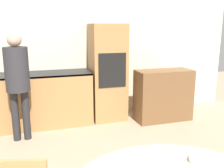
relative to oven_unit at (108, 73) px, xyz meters
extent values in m
cube|color=beige|center=(-0.46, 0.34, 0.42)|extent=(6.36, 0.05, 2.60)
cube|color=#AD7A47|center=(-1.57, -0.01, -0.41)|extent=(2.44, 0.60, 0.93)
cube|color=black|center=(-1.57, -0.01, 0.04)|extent=(2.44, 0.60, 0.03)
cube|color=#AD7A47|center=(0.00, 0.00, 0.00)|extent=(0.62, 0.58, 1.76)
cube|color=black|center=(0.00, -0.29, 0.09)|extent=(0.50, 0.01, 0.60)
cube|color=brown|center=(0.96, -0.39, -0.41)|extent=(1.03, 0.45, 0.94)
cylinder|color=#262628|center=(-1.61, -0.52, -0.49)|extent=(0.11, 0.11, 0.78)
cylinder|color=#262628|center=(-1.45, -0.52, -0.49)|extent=(0.11, 0.11, 0.78)
cylinder|color=#2D2D33|center=(-1.53, -0.52, 0.22)|extent=(0.34, 0.34, 0.65)
sphere|color=tan|center=(-1.53, -0.52, 0.65)|extent=(0.21, 0.21, 0.21)
cylinder|color=white|center=(-0.15, -2.99, -0.11)|extent=(0.19, 0.19, 0.05)
camera|label=1|loc=(-1.26, -4.36, 0.83)|focal=40.00mm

